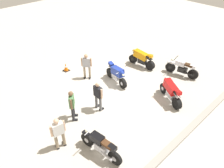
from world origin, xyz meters
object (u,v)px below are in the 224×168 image
(person_in_gray_shirt, at_px, (87,65))
(traffic_cone, at_px, (66,67))
(motorcycle_silver_cruiser, at_px, (182,68))
(motorcycle_black_cruiser, at_px, (101,145))
(person_in_green_shirt, at_px, (72,104))
(person_in_white_shirt, at_px, (58,132))
(motorcycle_blue_sportbike, at_px, (117,74))
(motorcycle_red_sportbike, at_px, (171,91))
(person_in_black_shirt, at_px, (98,95))
(motorcycle_orange_sportbike, at_px, (142,58))

(person_in_gray_shirt, xyz_separation_m, traffic_cone, (0.49, -1.59, -0.65))
(motorcycle_silver_cruiser, xyz_separation_m, person_in_gray_shirt, (4.41, -3.81, 0.39))
(motorcycle_black_cruiser, bearing_deg, traffic_cone, -30.25)
(person_in_green_shirt, distance_m, person_in_white_shirt, 1.72)
(person_in_gray_shirt, bearing_deg, motorcycle_blue_sportbike, 79.68)
(traffic_cone, bearing_deg, motorcycle_blue_sportbike, 114.61)
(person_in_gray_shirt, bearing_deg, motorcycle_black_cruiser, 15.52)
(motorcycle_red_sportbike, xyz_separation_m, motorcycle_black_cruiser, (4.92, 0.07, -0.07))
(motorcycle_silver_cruiser, height_order, person_in_black_shirt, person_in_black_shirt)
(motorcycle_red_sportbike, xyz_separation_m, motorcycle_blue_sportbike, (0.88, -3.14, 0.00))
(motorcycle_black_cruiser, relative_size, person_in_green_shirt, 1.29)
(motorcycle_black_cruiser, height_order, person_in_white_shirt, person_in_white_shirt)
(motorcycle_black_cruiser, relative_size, person_in_gray_shirt, 1.30)
(motorcycle_silver_cruiser, xyz_separation_m, person_in_black_shirt, (5.77, -1.16, 0.40))
(motorcycle_red_sportbike, distance_m, motorcycle_black_cruiser, 4.92)
(motorcycle_red_sportbike, distance_m, motorcycle_orange_sportbike, 3.73)
(motorcycle_black_cruiser, bearing_deg, motorcycle_silver_cruiser, -90.68)
(person_in_green_shirt, height_order, person_in_black_shirt, person_in_black_shirt)
(motorcycle_orange_sportbike, distance_m, person_in_gray_shirt, 3.74)
(motorcycle_silver_cruiser, bearing_deg, motorcycle_blue_sportbike, 45.51)
(person_in_black_shirt, distance_m, traffic_cone, 4.37)
(motorcycle_blue_sportbike, xyz_separation_m, person_in_white_shirt, (5.02, 1.79, 0.31))
(person_in_gray_shirt, distance_m, traffic_cone, 1.78)
(traffic_cone, bearing_deg, motorcycle_orange_sportbike, 143.32)
(motorcycle_orange_sportbike, relative_size, person_in_green_shirt, 1.21)
(motorcycle_blue_sportbike, xyz_separation_m, motorcycle_black_cruiser, (4.04, 3.21, -0.07))
(motorcycle_blue_sportbike, height_order, person_in_green_shirt, person_in_green_shirt)
(person_in_green_shirt, bearing_deg, motorcycle_silver_cruiser, 26.90)
(motorcycle_red_sportbike, height_order, traffic_cone, motorcycle_red_sportbike)
(motorcycle_black_cruiser, bearing_deg, motorcycle_red_sportbike, -97.27)
(person_in_green_shirt, bearing_deg, person_in_black_shirt, 25.51)
(person_in_black_shirt, height_order, person_in_gray_shirt, person_in_black_shirt)
(motorcycle_blue_sportbike, bearing_deg, motorcycle_silver_cruiser, 68.51)
(motorcycle_red_sportbike, height_order, motorcycle_blue_sportbike, same)
(motorcycle_orange_sportbike, bearing_deg, motorcycle_blue_sportbike, 88.31)
(motorcycle_blue_sportbike, distance_m, person_in_black_shirt, 2.58)
(motorcycle_blue_sportbike, height_order, person_in_white_shirt, person_in_white_shirt)
(motorcycle_blue_sportbike, height_order, person_in_black_shirt, person_in_black_shirt)
(motorcycle_blue_sportbike, relative_size, motorcycle_silver_cruiser, 0.94)
(person_in_green_shirt, height_order, traffic_cone, person_in_green_shirt)
(motorcycle_orange_sportbike, relative_size, person_in_gray_shirt, 1.22)
(person_in_green_shirt, bearing_deg, person_in_white_shirt, -104.78)
(motorcycle_orange_sportbike, distance_m, traffic_cone, 4.94)
(motorcycle_silver_cruiser, relative_size, person_in_black_shirt, 1.27)
(motorcycle_red_sportbike, bearing_deg, person_in_white_shirt, 102.88)
(motorcycle_silver_cruiser, xyz_separation_m, person_in_white_shirt, (8.47, -0.44, 0.39))
(motorcycle_red_sportbike, relative_size, person_in_green_shirt, 1.14)
(motorcycle_red_sportbike, xyz_separation_m, traffic_cone, (2.33, -6.30, -0.33))
(motorcycle_orange_sportbike, bearing_deg, traffic_cone, 46.74)
(motorcycle_red_sportbike, distance_m, person_in_black_shirt, 3.83)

